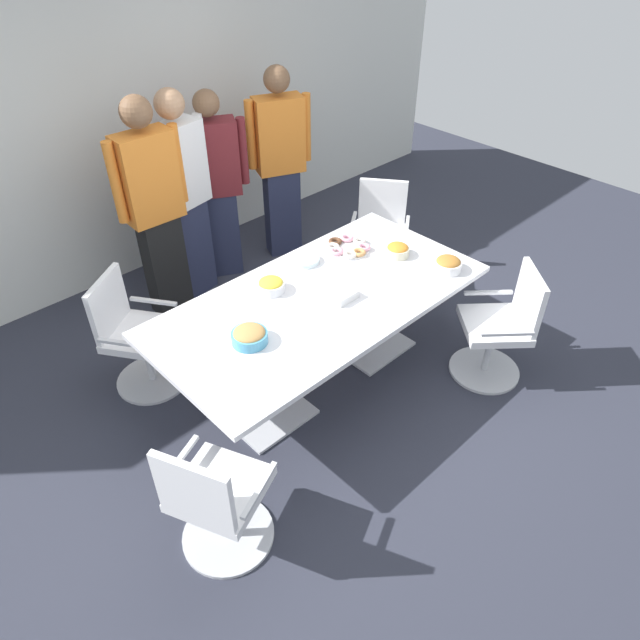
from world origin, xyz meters
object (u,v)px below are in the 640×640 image
at_px(office_chair_3, 217,502).
at_px(person_standing_3, 280,162).
at_px(snack_bowl_pretzels, 448,264).
at_px(snack_bowl_chips_orange, 398,250).
at_px(person_standing_2, 216,185).
at_px(snack_bowl_chips_yellow, 271,285).
at_px(conference_table, 320,312).
at_px(donut_platter, 348,247).
at_px(plate_stack, 305,260).
at_px(office_chair_1, 379,238).
at_px(person_standing_0, 155,208).
at_px(snack_bowl_cookies, 249,336).
at_px(office_chair_0, 500,331).
at_px(person_standing_1, 184,195).
at_px(napkin_pile, 340,294).
at_px(office_chair_2, 137,339).

xyz_separation_m(office_chair_3, person_standing_3, (2.42, 2.26, 0.54)).
distance_m(office_chair_3, snack_bowl_pretzels, 2.36).
xyz_separation_m(snack_bowl_pretzels, snack_bowl_chips_orange, (-0.11, 0.39, -0.00)).
height_order(person_standing_2, snack_bowl_chips_yellow, person_standing_2).
distance_m(conference_table, snack_bowl_pretzels, 1.02).
relative_size(donut_platter, plate_stack, 1.56).
relative_size(conference_table, snack_bowl_chips_orange, 13.25).
height_order(person_standing_2, snack_bowl_pretzels, person_standing_2).
xyz_separation_m(person_standing_2, person_standing_3, (0.67, -0.10, 0.05)).
relative_size(snack_bowl_chips_orange, donut_platter, 0.51).
bearing_deg(person_standing_3, office_chair_3, 65.37).
distance_m(office_chair_1, person_standing_0, 2.02).
bearing_deg(office_chair_3, person_standing_2, 119.36).
xyz_separation_m(snack_bowl_cookies, snack_bowl_pretzels, (1.58, -0.36, 0.00)).
bearing_deg(office_chair_1, office_chair_3, 78.46).
xyz_separation_m(office_chair_0, person_standing_1, (-1.02, 2.53, 0.55)).
relative_size(snack_bowl_cookies, napkin_pile, 1.23).
bearing_deg(snack_bowl_chips_yellow, plate_stack, 15.28).
bearing_deg(snack_bowl_chips_yellow, person_standing_1, 82.12).
xyz_separation_m(office_chair_0, snack_bowl_cookies, (-1.66, 0.85, 0.40)).
relative_size(person_standing_0, napkin_pile, 9.89).
bearing_deg(person_standing_3, snack_bowl_chips_orange, 104.66).
distance_m(person_standing_2, snack_bowl_cookies, 2.04).
xyz_separation_m(conference_table, person_standing_2, (0.37, 1.73, 0.27)).
relative_size(conference_table, plate_stack, 10.63).
relative_size(office_chair_2, person_standing_2, 0.53).
bearing_deg(snack_bowl_cookies, office_chair_2, 110.23).
bearing_deg(office_chair_0, snack_bowl_chips_orange, 53.73).
distance_m(office_chair_3, snack_bowl_chips_yellow, 1.56).
bearing_deg(conference_table, snack_bowl_chips_orange, -0.78).
height_order(snack_bowl_chips_orange, plate_stack, snack_bowl_chips_orange).
height_order(office_chair_3, person_standing_3, person_standing_3).
height_order(snack_bowl_chips_yellow, snack_bowl_cookies, snack_bowl_cookies).
bearing_deg(person_standing_3, snack_bowl_pretzels, 109.18).
bearing_deg(snack_bowl_chips_yellow, conference_table, -56.65).
bearing_deg(snack_bowl_chips_orange, plate_stack, 143.87).
bearing_deg(person_standing_3, office_chair_0, 111.69).
height_order(snack_bowl_chips_orange, donut_platter, snack_bowl_chips_orange).
distance_m(conference_table, person_standing_2, 1.79).
xyz_separation_m(snack_bowl_chips_orange, donut_platter, (-0.21, 0.33, -0.03)).
bearing_deg(snack_bowl_chips_yellow, snack_bowl_pretzels, -32.09).
distance_m(office_chair_3, plate_stack, 1.97).
relative_size(person_standing_0, snack_bowl_chips_yellow, 9.55).
bearing_deg(office_chair_2, snack_bowl_pretzels, 111.27).
bearing_deg(napkin_pile, office_chair_1, 30.22).
relative_size(office_chair_3, snack_bowl_pretzels, 4.48).
distance_m(office_chair_3, snack_bowl_cookies, 1.03).
distance_m(office_chair_3, person_standing_2, 2.98).
distance_m(person_standing_3, plate_stack, 1.46).
height_order(office_chair_0, office_chair_2, same).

